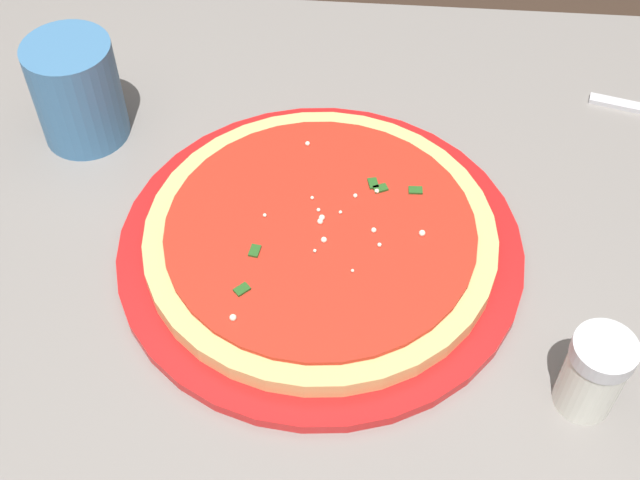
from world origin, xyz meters
The scene contains 5 objects.
restaurant_table centered at (0.00, 0.00, 0.61)m, with size 1.12×0.73×0.75m.
serving_plate centered at (-0.04, 0.00, 0.76)m, with size 0.34×0.34×0.01m, color red.
pizza centered at (-0.04, 0.00, 0.77)m, with size 0.30×0.30×0.02m.
cup_tall_drink centered at (0.19, -0.13, 0.81)m, with size 0.08×0.08×0.10m, color teal.
parmesan_shaker centered at (-0.25, 0.13, 0.79)m, with size 0.05×0.05×0.07m.
Camera 1 is at (-0.08, 0.46, 1.32)m, focal length 47.63 mm.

